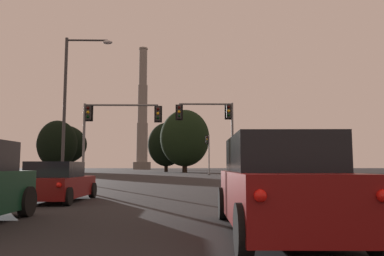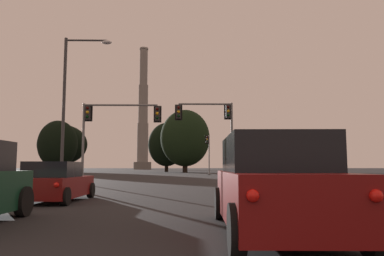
{
  "view_description": "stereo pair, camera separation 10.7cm",
  "coord_description": "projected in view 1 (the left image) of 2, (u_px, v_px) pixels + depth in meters",
  "views": [
    {
      "loc": [
        1.68,
        -0.91,
        1.26
      ],
      "look_at": [
        2.78,
        48.96,
        6.42
      ],
      "focal_mm": 35.0,
      "sensor_mm": 36.0,
      "label": 1
    },
    {
      "loc": [
        1.79,
        -0.91,
        1.26
      ],
      "look_at": [
        2.78,
        48.96,
        6.42
      ],
      "focal_mm": 35.0,
      "sensor_mm": 36.0,
      "label": 2
    }
  ],
  "objects": [
    {
      "name": "traffic_light_far_right",
      "position": [
        208.0,
        149.0,
        56.57
      ],
      "size": [
        0.78,
        0.5,
        6.03
      ],
      "color": "slate",
      "rests_on": "ground_plane"
    },
    {
      "name": "smokestack",
      "position": [
        142.0,
        121.0,
        163.03
      ],
      "size": [
        7.64,
        7.64,
        53.8
      ],
      "color": "slate",
      "rests_on": "ground_plane"
    },
    {
      "name": "treeline_far_right",
      "position": [
        185.0,
        138.0,
        79.07
      ],
      "size": [
        10.42,
        9.38,
        13.29
      ],
      "color": "black",
      "rests_on": "ground_plane"
    },
    {
      "name": "street_lamp",
      "position": [
        72.0,
        96.0,
        24.13
      ],
      "size": [
        3.09,
        0.36,
        9.66
      ],
      "color": "#38383A",
      "rests_on": "ground_plane"
    },
    {
      "name": "treeline_right_mid",
      "position": [
        62.0,
        145.0,
        88.45
      ],
      "size": [
        11.53,
        10.38,
        11.14
      ],
      "color": "black",
      "rests_on": "ground_plane"
    },
    {
      "name": "traffic_light_overhead_left",
      "position": [
        111.0,
        122.0,
        27.36
      ],
      "size": [
        5.87,
        0.5,
        5.87
      ],
      "color": "slate",
      "rests_on": "ground_plane"
    },
    {
      "name": "treeline_center_right",
      "position": [
        166.0,
        145.0,
        88.92
      ],
      "size": [
        8.78,
        7.9,
        11.66
      ],
      "color": "black",
      "rests_on": "ground_plane"
    },
    {
      "name": "suv_right_lane_third",
      "position": [
        279.0,
        186.0,
        7.18
      ],
      "size": [
        2.25,
        4.96,
        1.86
      ],
      "rotation": [
        0.0,
        0.0,
        -0.03
      ],
      "color": "maroon",
      "rests_on": "ground_plane"
    },
    {
      "name": "treeline_far_left",
      "position": [
        57.0,
        144.0,
        83.13
      ],
      "size": [
        8.74,
        7.87,
        11.52
      ],
      "color": "black",
      "rests_on": "ground_plane"
    },
    {
      "name": "hatchback_left_lane_second",
      "position": [
        58.0,
        183.0,
        13.63
      ],
      "size": [
        1.92,
        4.11,
        1.44
      ],
      "rotation": [
        0.0,
        0.0,
        -0.01
      ],
      "color": "maroon",
      "rests_on": "ground_plane"
    },
    {
      "name": "traffic_light_overhead_right",
      "position": [
        214.0,
        122.0,
        29.12
      ],
      "size": [
        4.64,
        0.5,
        6.23
      ],
      "color": "slate",
      "rests_on": "ground_plane"
    }
  ]
}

